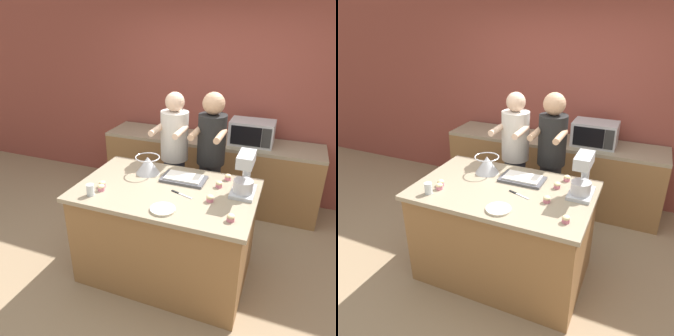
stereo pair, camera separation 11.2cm
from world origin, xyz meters
The scene contains 19 objects.
ground_plane centered at (0.00, 0.00, 0.00)m, with size 16.00×16.00×0.00m, color #937A5B.
back_wall centered at (0.00, 1.91, 1.35)m, with size 10.00×0.06×2.70m.
island_counter centered at (0.00, 0.00, 0.47)m, with size 1.59×1.01×0.93m.
back_counter centered at (0.00, 1.56, 0.45)m, with size 2.80×0.60×0.90m.
person_left centered at (-0.21, 0.77, 0.87)m, with size 0.32×0.49×1.63m.
person_right centered at (0.21, 0.77, 0.90)m, with size 0.32×0.49×1.66m.
stand_mixer centered at (0.65, 0.16, 1.10)m, with size 0.20×0.30×0.38m.
mixing_bowl centered at (-0.29, 0.24, 1.02)m, with size 0.24×0.24×0.17m.
baking_tray centered at (0.09, 0.22, 0.95)m, with size 0.41×0.24×0.04m.
microwave_oven centered at (0.52, 1.56, 1.04)m, with size 0.53×0.35×0.29m.
drinking_glass centered at (-0.56, -0.35, 0.98)m, with size 0.07×0.07×0.10m.
small_plate centered at (0.11, -0.35, 0.94)m, with size 0.20×0.20×0.02m.
knife centered at (0.15, -0.05, 0.94)m, with size 0.21×0.09×0.01m.
cupcake_0 centered at (0.64, -0.30, 0.96)m, with size 0.06×0.06×0.06m.
cupcake_1 centered at (-0.54, -0.18, 0.96)m, with size 0.06×0.06×0.06m.
cupcake_2 centered at (-0.52, -0.24, 0.96)m, with size 0.06×0.06×0.06m.
cupcake_3 centered at (0.43, 0.20, 0.96)m, with size 0.06×0.06×0.06m.
cupcake_4 centered at (0.42, -0.08, 0.96)m, with size 0.06×0.06×0.06m.
cupcake_5 centered at (0.48, 0.38, 0.96)m, with size 0.06×0.06×0.06m.
Camera 1 is at (0.96, -2.40, 2.31)m, focal length 35.00 mm.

